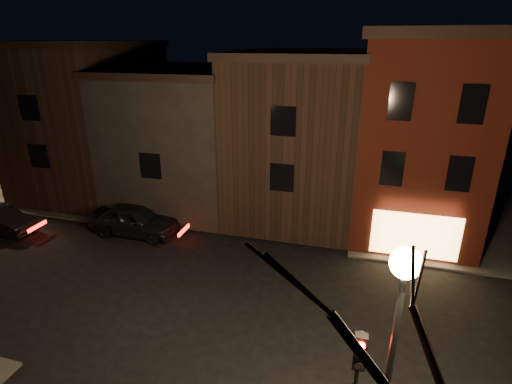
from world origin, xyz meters
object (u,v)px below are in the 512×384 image
street_lamp_near (398,313)px  traffic_signal (356,381)px  parked_car_b (1,220)px  parked_car_a (134,220)px

street_lamp_near → traffic_signal: size_ratio=1.60×
traffic_signal → parked_car_b: traffic_signal is taller
street_lamp_near → parked_car_b: 22.38m
street_lamp_near → parked_car_a: 17.04m
parked_car_b → parked_car_a: bearing=-71.3°
traffic_signal → parked_car_b: bearing=156.9°
traffic_signal → parked_car_b: size_ratio=0.96×
parked_car_b → street_lamp_near: bearing=-107.9°
street_lamp_near → traffic_signal: bearing=140.6°
street_lamp_near → traffic_signal: (-0.60, 0.49, -2.37)m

